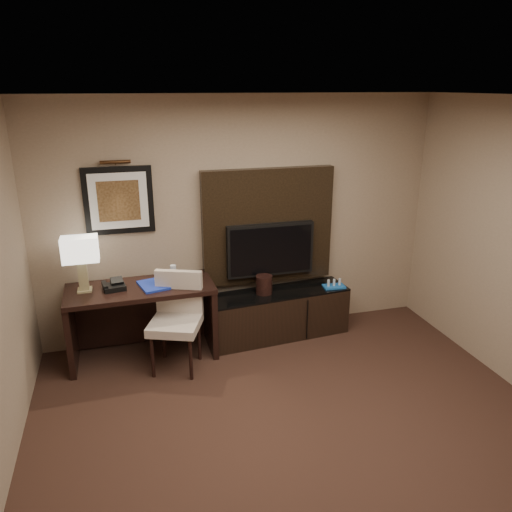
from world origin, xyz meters
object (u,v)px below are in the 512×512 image
object	(u,v)px
table_lamp	(82,264)
desk	(143,322)
water_bottle	(173,274)
minibar_tray	(334,284)
credenza	(279,314)
desk_phone	(114,284)
tv	(270,249)
desk_chair	(175,324)
ice_bucket	(264,285)

from	to	relation	value
table_lamp	desk	bearing A→B (deg)	-4.28
water_bottle	table_lamp	bearing A→B (deg)	179.66
desk	minibar_tray	distance (m)	2.20
credenza	table_lamp	distance (m)	2.23
desk	water_bottle	size ratio (longest dim) A/B	7.95
table_lamp	desk_phone	xyz separation A→B (m)	(0.29, -0.04, -0.23)
desk	desk_phone	xyz separation A→B (m)	(-0.26, 0.00, 0.46)
tv	desk_phone	size ratio (longest dim) A/B	4.69
desk_chair	table_lamp	bearing A→B (deg)	177.73
tv	ice_bucket	xyz separation A→B (m)	(-0.11, -0.13, -0.36)
desk_chair	water_bottle	size ratio (longest dim) A/B	5.35
desk	water_bottle	world-z (taller)	water_bottle
desk	table_lamp	xyz separation A→B (m)	(-0.54, 0.04, 0.69)
tv	table_lamp	distance (m)	2.02
desk_chair	water_bottle	xyz separation A→B (m)	(0.05, 0.38, 0.39)
tv	table_lamp	bearing A→B (deg)	-175.66
credenza	water_bottle	bearing A→B (deg)	175.95
desk_phone	ice_bucket	distance (m)	1.62
desk_phone	water_bottle	size ratio (longest dim) A/B	1.13
desk_phone	water_bottle	world-z (taller)	water_bottle
desk_phone	ice_bucket	size ratio (longest dim) A/B	1.02
desk	minibar_tray	size ratio (longest dim) A/B	6.04
water_bottle	minibar_tray	size ratio (longest dim) A/B	0.76
desk	tv	distance (m)	1.60
minibar_tray	tv	bearing A→B (deg)	165.58
tv	water_bottle	bearing A→B (deg)	-171.92
desk_chair	ice_bucket	bearing A→B (deg)	42.81
credenza	table_lamp	bearing A→B (deg)	175.43
tv	desk_chair	bearing A→B (deg)	-155.33
table_lamp	water_bottle	bearing A→B (deg)	-0.34
desk_phone	water_bottle	distance (m)	0.61
desk_phone	ice_bucket	bearing A→B (deg)	-7.04
minibar_tray	desk	bearing A→B (deg)	-179.79
minibar_tray	desk_phone	bearing A→B (deg)	-179.91
desk_chair	ice_bucket	distance (m)	1.13
desk_chair	table_lamp	xyz separation A→B (m)	(-0.85, 0.38, 0.59)
desk_phone	credenza	bearing A→B (deg)	-7.46
desk	minibar_tray	world-z (taller)	desk
desk_chair	tv	bearing A→B (deg)	46.60
tv	desk_phone	bearing A→B (deg)	-173.72
tv	water_bottle	world-z (taller)	tv
water_bottle	minibar_tray	xyz separation A→B (m)	(1.83, -0.03, -0.30)
desk_chair	water_bottle	world-z (taller)	desk_chair
table_lamp	tv	bearing A→B (deg)	4.34
tv	credenza	bearing A→B (deg)	-64.53
ice_bucket	desk_chair	bearing A→B (deg)	-159.13
desk	desk_phone	bearing A→B (deg)	177.96
desk_phone	minibar_tray	distance (m)	2.46
desk	credenza	distance (m)	1.54
table_lamp	minibar_tray	world-z (taller)	table_lamp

